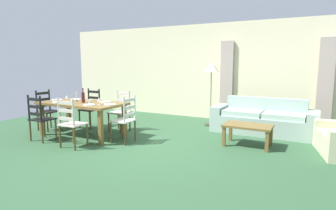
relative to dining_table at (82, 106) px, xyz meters
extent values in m
cube|color=#2F5535|center=(1.58, 0.01, -0.67)|extent=(9.60, 9.60, 0.02)
cube|color=beige|center=(1.58, 3.31, 0.69)|extent=(9.60, 0.16, 2.70)
cube|color=#B39F93|center=(2.27, 3.17, 0.44)|extent=(0.35, 0.08, 2.20)
cube|color=#B39F93|center=(4.67, 3.17, 0.44)|extent=(0.35, 0.08, 2.20)
cube|color=brown|center=(0.00, 0.00, 0.06)|extent=(1.90, 0.96, 0.05)
cube|color=brown|center=(-0.85, -0.38, -0.31)|extent=(0.08, 0.08, 0.70)
cube|color=brown|center=(0.85, -0.38, -0.31)|extent=(0.08, 0.08, 0.70)
cube|color=brown|center=(-0.85, 0.38, -0.31)|extent=(0.08, 0.08, 0.70)
cube|color=brown|center=(0.85, 0.38, -0.31)|extent=(0.08, 0.08, 0.70)
cube|color=black|center=(-0.46, -0.66, -0.22)|extent=(0.42, 0.40, 0.03)
cylinder|color=brown|center=(-0.65, -0.50, -0.45)|extent=(0.04, 0.04, 0.43)
cylinder|color=brown|center=(-0.29, -0.49, -0.45)|extent=(0.04, 0.04, 0.43)
cylinder|color=brown|center=(-0.64, -0.84, -0.45)|extent=(0.04, 0.04, 0.43)
cylinder|color=brown|center=(-0.28, -0.83, -0.45)|extent=(0.04, 0.04, 0.43)
cylinder|color=black|center=(-0.64, -0.84, 0.05)|extent=(0.04, 0.04, 0.50)
cylinder|color=black|center=(-0.28, -0.83, 0.05)|extent=(0.04, 0.04, 0.50)
cube|color=black|center=(-0.46, -0.83, -0.08)|extent=(0.38, 0.03, 0.06)
cube|color=black|center=(-0.46, -0.83, 0.07)|extent=(0.38, 0.03, 0.06)
cube|color=black|center=(-0.46, -0.83, 0.22)|extent=(0.38, 0.03, 0.06)
cube|color=beige|center=(0.47, -0.71, -0.22)|extent=(0.44, 0.42, 0.03)
cylinder|color=brown|center=(0.28, -0.55, -0.45)|extent=(0.04, 0.04, 0.43)
cylinder|color=brown|center=(0.64, -0.54, -0.45)|extent=(0.04, 0.04, 0.43)
cylinder|color=brown|center=(0.30, -0.89, -0.45)|extent=(0.04, 0.04, 0.43)
cylinder|color=brown|center=(0.66, -0.88, -0.45)|extent=(0.04, 0.04, 0.43)
cylinder|color=beige|center=(0.30, -0.89, 0.05)|extent=(0.04, 0.04, 0.50)
cylinder|color=beige|center=(0.66, -0.88, 0.05)|extent=(0.04, 0.04, 0.50)
cube|color=beige|center=(0.48, -0.88, -0.08)|extent=(0.38, 0.04, 0.06)
cube|color=beige|center=(0.48, -0.88, 0.07)|extent=(0.38, 0.04, 0.06)
cube|color=beige|center=(0.48, -0.88, 0.22)|extent=(0.38, 0.04, 0.06)
cube|color=black|center=(-0.47, 0.71, -0.22)|extent=(0.42, 0.40, 0.03)
cylinder|color=brown|center=(-0.29, 0.54, -0.45)|extent=(0.04, 0.04, 0.43)
cylinder|color=brown|center=(-0.65, 0.54, -0.45)|extent=(0.04, 0.04, 0.43)
cylinder|color=brown|center=(-0.29, 0.88, -0.45)|extent=(0.04, 0.04, 0.43)
cylinder|color=brown|center=(-0.65, 0.88, -0.45)|extent=(0.04, 0.04, 0.43)
cylinder|color=black|center=(-0.29, 0.88, 0.05)|extent=(0.04, 0.04, 0.50)
cylinder|color=black|center=(-0.65, 0.88, 0.05)|extent=(0.04, 0.04, 0.50)
cube|color=black|center=(-0.47, 0.88, -0.08)|extent=(0.38, 0.03, 0.06)
cube|color=black|center=(-0.47, 0.88, 0.07)|extent=(0.38, 0.03, 0.06)
cube|color=black|center=(-0.47, 0.88, 0.22)|extent=(0.38, 0.03, 0.06)
cube|color=beige|center=(0.43, 0.73, -0.22)|extent=(0.44, 0.42, 0.03)
cylinder|color=brown|center=(0.60, 0.55, -0.45)|extent=(0.04, 0.04, 0.43)
cylinder|color=brown|center=(0.24, 0.57, -0.45)|extent=(0.04, 0.04, 0.43)
cylinder|color=brown|center=(0.62, 0.89, -0.45)|extent=(0.04, 0.04, 0.43)
cylinder|color=brown|center=(0.26, 0.91, -0.45)|extent=(0.04, 0.04, 0.43)
cylinder|color=beige|center=(0.62, 0.89, 0.05)|extent=(0.04, 0.04, 0.50)
cylinder|color=beige|center=(0.26, 0.91, 0.05)|extent=(0.04, 0.04, 0.50)
cube|color=beige|center=(0.44, 0.90, -0.08)|extent=(0.38, 0.05, 0.06)
cube|color=beige|center=(0.44, 0.90, 0.07)|extent=(0.38, 0.05, 0.06)
cube|color=beige|center=(0.44, 0.90, 0.22)|extent=(0.38, 0.05, 0.06)
cube|color=black|center=(-1.14, 0.03, -0.22)|extent=(0.41, 0.43, 0.03)
cylinder|color=brown|center=(-0.96, 0.21, -0.45)|extent=(0.04, 0.04, 0.43)
cylinder|color=brown|center=(-0.97, -0.15, -0.45)|extent=(0.04, 0.04, 0.43)
cylinder|color=brown|center=(-1.30, 0.21, -0.45)|extent=(0.04, 0.04, 0.43)
cylinder|color=brown|center=(-1.31, -0.15, -0.45)|extent=(0.04, 0.04, 0.43)
cylinder|color=black|center=(-1.30, 0.21, 0.05)|extent=(0.04, 0.04, 0.50)
cylinder|color=black|center=(-1.31, -0.15, 0.05)|extent=(0.04, 0.04, 0.50)
cube|color=black|center=(-1.31, 0.03, -0.08)|extent=(0.03, 0.38, 0.06)
cube|color=black|center=(-1.31, 0.03, 0.07)|extent=(0.03, 0.38, 0.06)
cube|color=black|center=(-1.31, 0.03, 0.22)|extent=(0.03, 0.38, 0.06)
cube|color=silver|center=(1.10, 0.01, -0.22)|extent=(0.40, 0.42, 0.03)
cylinder|color=brown|center=(0.93, -0.17, -0.45)|extent=(0.04, 0.04, 0.43)
cylinder|color=brown|center=(0.92, 0.19, -0.45)|extent=(0.04, 0.04, 0.43)
cylinder|color=brown|center=(1.27, -0.17, -0.45)|extent=(0.04, 0.04, 0.43)
cylinder|color=brown|center=(1.26, 0.19, -0.45)|extent=(0.04, 0.04, 0.43)
cylinder|color=silver|center=(1.27, -0.17, 0.05)|extent=(0.04, 0.04, 0.50)
cylinder|color=silver|center=(1.26, 0.19, 0.05)|extent=(0.04, 0.04, 0.50)
cube|color=silver|center=(1.27, 0.01, -0.08)|extent=(0.03, 0.38, 0.06)
cube|color=silver|center=(1.27, 0.01, 0.07)|extent=(0.03, 0.38, 0.06)
cube|color=silver|center=(1.27, 0.01, 0.22)|extent=(0.03, 0.38, 0.06)
cylinder|color=white|center=(-0.45, -0.25, 0.10)|extent=(0.24, 0.24, 0.02)
cube|color=silver|center=(-0.60, -0.25, 0.09)|extent=(0.03, 0.17, 0.01)
cylinder|color=white|center=(0.45, -0.25, 0.10)|extent=(0.24, 0.24, 0.02)
cube|color=silver|center=(0.30, -0.25, 0.09)|extent=(0.03, 0.17, 0.01)
cylinder|color=white|center=(-0.45, 0.25, 0.10)|extent=(0.24, 0.24, 0.02)
cube|color=silver|center=(-0.60, 0.25, 0.09)|extent=(0.03, 0.17, 0.01)
cylinder|color=white|center=(0.45, 0.25, 0.10)|extent=(0.24, 0.24, 0.02)
cube|color=silver|center=(0.30, 0.25, 0.09)|extent=(0.03, 0.17, 0.01)
cylinder|color=white|center=(-0.78, 0.00, 0.10)|extent=(0.24, 0.24, 0.02)
cube|color=silver|center=(-0.93, 0.00, 0.09)|extent=(0.03, 0.17, 0.01)
cylinder|color=white|center=(0.78, 0.00, 0.10)|extent=(0.24, 0.24, 0.02)
cube|color=silver|center=(0.63, 0.00, 0.09)|extent=(0.02, 0.17, 0.01)
cylinder|color=#471919|center=(0.05, -0.01, 0.20)|extent=(0.07, 0.07, 0.22)
cylinder|color=#471919|center=(0.05, -0.01, 0.35)|extent=(0.02, 0.02, 0.08)
cylinder|color=black|center=(0.05, -0.01, 0.39)|extent=(0.03, 0.03, 0.02)
cylinder|color=white|center=(-0.31, -0.14, 0.09)|extent=(0.06, 0.06, 0.01)
cylinder|color=white|center=(-0.31, -0.14, 0.13)|extent=(0.01, 0.01, 0.07)
cone|color=white|center=(-0.31, -0.14, 0.21)|extent=(0.06, 0.06, 0.08)
cylinder|color=white|center=(0.61, -0.13, 0.09)|extent=(0.06, 0.06, 0.01)
cylinder|color=white|center=(0.61, -0.13, 0.13)|extent=(0.01, 0.01, 0.07)
cone|color=white|center=(0.61, -0.13, 0.21)|extent=(0.06, 0.06, 0.08)
cylinder|color=beige|center=(0.31, -0.07, 0.13)|extent=(0.07, 0.07, 0.09)
cylinder|color=#998C66|center=(-0.18, 0.02, 0.11)|extent=(0.05, 0.05, 0.04)
cylinder|color=white|center=(-0.18, 0.02, 0.22)|extent=(0.02, 0.02, 0.19)
cylinder|color=#998C66|center=(0.20, -0.04, 0.11)|extent=(0.05, 0.05, 0.04)
cylinder|color=white|center=(0.20, -0.04, 0.19)|extent=(0.02, 0.02, 0.13)
cube|color=#9BB3A5|center=(3.47, 2.09, -0.46)|extent=(1.80, 0.81, 0.40)
cube|color=#9BB3A5|center=(3.48, 2.39, -0.26)|extent=(1.80, 0.21, 0.80)
cube|color=#9BB3A5|center=(4.49, 2.08, -0.37)|extent=(0.24, 0.80, 0.58)
cube|color=#9BB3A5|center=(2.45, 2.09, -0.37)|extent=(0.24, 0.80, 0.58)
cube|color=#AEC8B9|center=(3.92, 2.03, -0.20)|extent=(0.86, 0.65, 0.12)
cube|color=#AEC8B9|center=(3.02, 2.04, -0.20)|extent=(0.86, 0.65, 0.12)
cube|color=brown|center=(3.39, 0.94, -0.26)|extent=(0.90, 0.56, 0.04)
cube|color=brown|center=(2.99, 0.71, -0.47)|extent=(0.06, 0.06, 0.38)
cube|color=brown|center=(3.79, 0.71, -0.47)|extent=(0.06, 0.06, 0.38)
cube|color=brown|center=(2.99, 1.17, -0.47)|extent=(0.06, 0.06, 0.38)
cube|color=brown|center=(3.79, 1.17, -0.47)|extent=(0.06, 0.06, 0.38)
cylinder|color=#332D28|center=(2.12, 2.34, -0.65)|extent=(0.28, 0.28, 0.03)
cylinder|color=gray|center=(2.12, 2.34, 0.04)|extent=(0.03, 0.03, 1.35)
cone|color=beige|center=(2.12, 2.34, 0.85)|extent=(0.40, 0.40, 0.26)
camera|label=1|loc=(4.57, -4.52, 0.94)|focal=30.38mm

